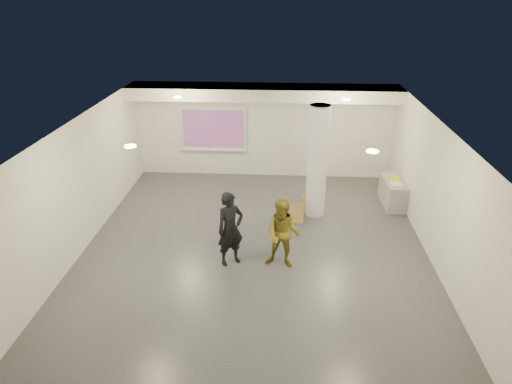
# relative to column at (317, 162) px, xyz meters

# --- Properties ---
(floor) EXTENTS (8.00, 9.00, 0.01)m
(floor) POSITION_rel_column_xyz_m (-1.50, -1.80, -1.50)
(floor) COLOR #3A3C41
(floor) RESTS_ON ground
(ceiling) EXTENTS (8.00, 9.00, 0.01)m
(ceiling) POSITION_rel_column_xyz_m (-1.50, -1.80, 1.50)
(ceiling) COLOR white
(ceiling) RESTS_ON floor
(wall_back) EXTENTS (8.00, 0.01, 3.00)m
(wall_back) POSITION_rel_column_xyz_m (-1.50, 2.70, 0.00)
(wall_back) COLOR silver
(wall_back) RESTS_ON floor
(wall_front) EXTENTS (8.00, 0.01, 3.00)m
(wall_front) POSITION_rel_column_xyz_m (-1.50, -6.30, 0.00)
(wall_front) COLOR silver
(wall_front) RESTS_ON floor
(wall_left) EXTENTS (0.01, 9.00, 3.00)m
(wall_left) POSITION_rel_column_xyz_m (-5.50, -1.80, 0.00)
(wall_left) COLOR silver
(wall_left) RESTS_ON floor
(wall_right) EXTENTS (0.01, 9.00, 3.00)m
(wall_right) POSITION_rel_column_xyz_m (2.50, -1.80, 0.00)
(wall_right) COLOR silver
(wall_right) RESTS_ON floor
(soffit_band) EXTENTS (8.00, 1.10, 0.36)m
(soffit_band) POSITION_rel_column_xyz_m (-1.50, 2.15, 1.32)
(soffit_band) COLOR silver
(soffit_band) RESTS_ON ceiling
(downlight_nw) EXTENTS (0.22, 0.22, 0.02)m
(downlight_nw) POSITION_rel_column_xyz_m (-3.70, 0.70, 1.48)
(downlight_nw) COLOR #FFF797
(downlight_nw) RESTS_ON ceiling
(downlight_ne) EXTENTS (0.22, 0.22, 0.02)m
(downlight_ne) POSITION_rel_column_xyz_m (0.70, 0.70, 1.48)
(downlight_ne) COLOR #FFF797
(downlight_ne) RESTS_ON ceiling
(downlight_sw) EXTENTS (0.22, 0.22, 0.02)m
(downlight_sw) POSITION_rel_column_xyz_m (-3.70, -3.30, 1.48)
(downlight_sw) COLOR #FFF797
(downlight_sw) RESTS_ON ceiling
(downlight_se) EXTENTS (0.22, 0.22, 0.02)m
(downlight_se) POSITION_rel_column_xyz_m (0.70, -3.30, 1.48)
(downlight_se) COLOR #FFF797
(downlight_se) RESTS_ON ceiling
(column) EXTENTS (0.52, 0.52, 3.00)m
(column) POSITION_rel_column_xyz_m (0.00, 0.00, 0.00)
(column) COLOR white
(column) RESTS_ON floor
(projection_screen) EXTENTS (2.10, 0.13, 1.42)m
(projection_screen) POSITION_rel_column_xyz_m (-3.10, 2.65, 0.03)
(projection_screen) COLOR white
(projection_screen) RESTS_ON wall_back
(credenza) EXTENTS (0.58, 1.29, 0.74)m
(credenza) POSITION_rel_column_xyz_m (2.22, 0.72, -1.13)
(credenza) COLOR gray
(credenza) RESTS_ON floor
(papers_stack) EXTENTS (0.30, 0.37, 0.02)m
(papers_stack) POSITION_rel_column_xyz_m (2.22, 0.47, -0.75)
(papers_stack) COLOR white
(papers_stack) RESTS_ON credenza
(postit_pad) EXTENTS (0.32, 0.39, 0.03)m
(postit_pad) POSITION_rel_column_xyz_m (2.25, 0.81, -0.74)
(postit_pad) COLOR #D2DE05
(postit_pad) RESTS_ON credenza
(cardboard_back) EXTENTS (0.50, 0.19, 0.54)m
(cardboard_back) POSITION_rel_column_xyz_m (-0.14, -0.01, -1.23)
(cardboard_back) COLOR #9D7A45
(cardboard_back) RESTS_ON floor
(cardboard_front) EXTENTS (0.50, 0.24, 0.53)m
(cardboard_front) POSITION_rel_column_xyz_m (-0.56, -0.50, -1.24)
(cardboard_front) COLOR #9D7A45
(cardboard_front) RESTS_ON floor
(woman) EXTENTS (0.74, 0.68, 1.70)m
(woman) POSITION_rel_column_xyz_m (-1.99, -2.49, -0.65)
(woman) COLOR black
(woman) RESTS_ON floor
(man) EXTENTS (0.88, 0.75, 1.60)m
(man) POSITION_rel_column_xyz_m (-0.85, -2.54, -0.70)
(man) COLOR olive
(man) RESTS_ON floor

